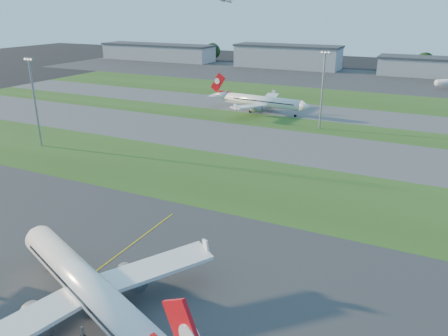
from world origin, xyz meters
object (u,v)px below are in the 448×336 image
Objects in this scene: airliner_parked at (89,289)px; light_mast_west at (34,97)px; light_mast_centre at (323,85)px; airliner_taxiing at (261,101)px.

light_mast_west is (-67.24, 53.23, 10.15)m from airliner_parked.
airliner_parked is 109.73m from light_mast_centre.
airliner_taxiing is 82.84m from light_mast_west.
light_mast_centre is at bearing 110.79° from airliner_parked.
airliner_parked is at bearing -38.36° from light_mast_west.
light_mast_centre is (26.78, -13.91, 10.42)m from airliner_taxiing.
airliner_parked is 125.46m from airliner_taxiing.
light_mast_west reaches higher than airliner_taxiing.
light_mast_centre is at bearing 38.66° from light_mast_west.
light_mast_centre is at bearing 158.01° from airliner_taxiing.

